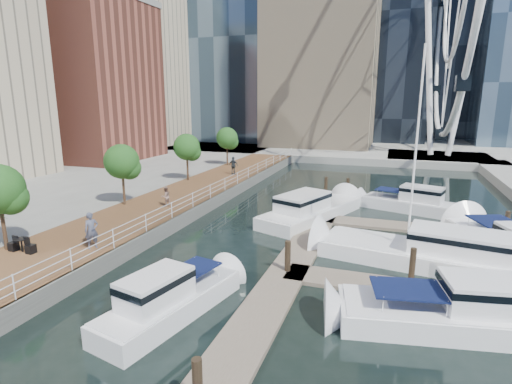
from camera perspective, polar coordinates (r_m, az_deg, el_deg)
The scene contains 14 objects.
ground at distance 15.77m, azimuth -15.08°, elevation -21.28°, with size 520.00×520.00×0.00m, color black.
boardwalk at distance 31.67m, azimuth -13.60°, elevation -2.51°, with size 6.00×60.00×1.00m, color brown.
seawall at distance 30.20m, azimuth -8.78°, elevation -3.05°, with size 0.25×60.00×1.00m, color #595954.
land_far at distance 113.17m, azimuth 15.24°, elevation 8.35°, with size 200.00×114.00×1.00m, color gray.
pier at distance 63.46m, azimuth 24.63°, elevation 4.33°, with size 14.00×12.00×1.00m, color gray.
railing at distance 29.98m, azimuth -9.02°, elevation -1.15°, with size 0.10×60.00×1.05m, color white, non-canonical shape.
floating_docks at distance 22.19m, azimuth 18.55°, elevation -9.61°, with size 16.00×34.00×2.60m.
midrise_condos at distance 55.91m, azimuth -29.94°, elevation 16.11°, with size 19.00×67.00×28.00m.
street_trees at distance 31.47m, azimuth -18.64°, elevation 4.13°, with size 2.60×42.60×4.60m.
yacht_foreground at distance 18.42m, azimuth 27.38°, elevation -17.00°, with size 2.80×10.46×2.15m, color white, non-canonical shape.
pedestrian_near at distance 23.08m, azimuth -22.44°, elevation -5.10°, with size 0.72×0.47×1.98m, color #45495C.
pedestrian_mid at distance 30.56m, azimuth -12.79°, elevation -0.63°, with size 0.72×0.56×1.48m, color gray.
pedestrian_far at distance 42.69m, azimuth -3.24°, elevation 3.80°, with size 1.13×0.47×1.92m, color #333A40.
moored_yachts at distance 23.94m, azimuth 21.30°, elevation -9.42°, with size 20.96×36.34×11.50m.
Camera 1 is at (7.70, -10.61, 8.77)m, focal length 28.00 mm.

